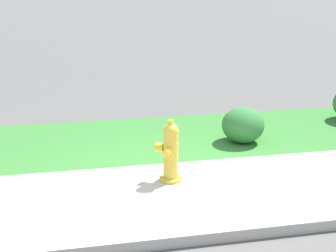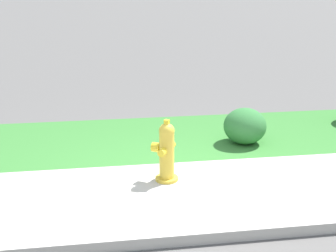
{
  "view_description": "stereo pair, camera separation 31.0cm",
  "coord_description": "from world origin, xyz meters",
  "views": [
    {
      "loc": [
        -1.31,
        -4.85,
        2.41
      ],
      "look_at": [
        -0.02,
        1.4,
        0.4
      ],
      "focal_mm": 50.0,
      "sensor_mm": 36.0,
      "label": 1
    },
    {
      "loc": [
        -1.0,
        -4.9,
        2.41
      ],
      "look_at": [
        -0.02,
        1.4,
        0.4
      ],
      "focal_mm": 50.0,
      "sensor_mm": 36.0,
      "label": 2
    }
  ],
  "objects": [
    {
      "name": "fire_hydrant_far_end",
      "position": [
        -0.19,
        0.41,
        0.38
      ],
      "size": [
        0.34,
        0.36,
        0.8
      ],
      "rotation": [
        0.0,
        0.0,
        1.01
      ],
      "color": "gold",
      "rests_on": "ground"
    },
    {
      "name": "shrub_bush_mid_verge",
      "position": [
        1.2,
        1.61,
        0.28
      ],
      "size": [
        0.65,
        0.65,
        0.55
      ],
      "color": "#337538",
      "rests_on": "ground"
    },
    {
      "name": "sidewalk_pavement",
      "position": [
        0.0,
        0.0,
        0.01
      ],
      "size": [
        18.0,
        1.92,
        0.01
      ],
      "primitive_type": "cube",
      "color": "#BCB7AD",
      "rests_on": "ground"
    },
    {
      "name": "ground_plane",
      "position": [
        0.0,
        0.0,
        0.0
      ],
      "size": [
        120.0,
        120.0,
        0.0
      ],
      "primitive_type": "plane",
      "color": "#5B5956"
    },
    {
      "name": "grass_verge",
      "position": [
        0.0,
        2.08,
        0.0
      ],
      "size": [
        18.0,
        2.25,
        0.01
      ],
      "primitive_type": "cube",
      "color": "#387A33",
      "rests_on": "ground"
    },
    {
      "name": "street_curb",
      "position": [
        0.0,
        -1.04,
        0.06
      ],
      "size": [
        18.0,
        0.16,
        0.12
      ],
      "primitive_type": "cube",
      "color": "#BCB7AD",
      "rests_on": "ground"
    }
  ]
}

